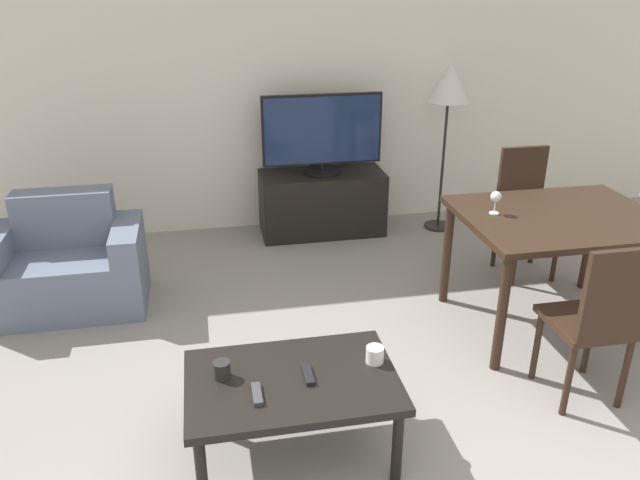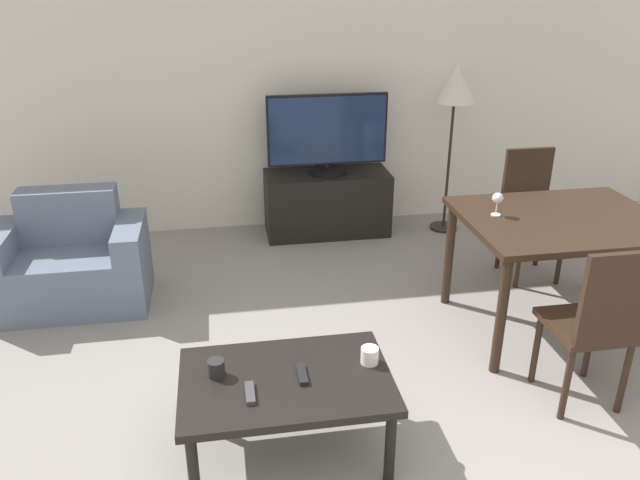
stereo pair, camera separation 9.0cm
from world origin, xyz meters
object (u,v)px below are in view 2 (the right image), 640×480
(dining_chair_far, at_px, (530,207))
(tv_stand, at_px, (327,203))
(remote_secondary, at_px, (302,374))
(dining_chair_near, at_px, (598,320))
(armchair, at_px, (71,264))
(wine_glass_center, at_px, (498,200))
(dining_table, at_px, (561,231))
(cup_colored_far, at_px, (370,355))
(remote_primary, at_px, (250,393))
(coffee_table, at_px, (286,386))
(cup_white_near, at_px, (216,368))
(tv, at_px, (327,134))
(floor_lamp, at_px, (455,89))

(dining_chair_far, bearing_deg, tv_stand, 143.19)
(remote_secondary, bearing_deg, dining_chair_near, 3.22)
(armchair, bearing_deg, wine_glass_center, -15.64)
(dining_table, distance_m, dining_chair_far, 0.83)
(tv_stand, height_order, remote_secondary, tv_stand)
(tv_stand, bearing_deg, cup_colored_far, -95.66)
(remote_primary, height_order, cup_colored_far, cup_colored_far)
(dining_table, xyz_separation_m, dining_chair_far, (0.21, 0.79, -0.15))
(coffee_table, bearing_deg, cup_white_near, 167.78)
(tv_stand, height_order, cup_colored_far, tv_stand)
(tv, distance_m, wine_glass_center, 1.86)
(coffee_table, distance_m, dining_chair_far, 2.62)
(coffee_table, xyz_separation_m, cup_white_near, (-0.31, 0.07, 0.09))
(tv_stand, distance_m, wine_glass_center, 1.95)
(dining_chair_far, relative_size, cup_white_near, 11.50)
(armchair, distance_m, wine_glass_center, 2.87)
(dining_chair_near, xyz_separation_m, remote_secondary, (-1.52, -0.09, -0.09))
(tv, xyz_separation_m, remote_secondary, (-0.59, -2.67, -0.44))
(armchair, bearing_deg, remote_primary, -58.39)
(tv, relative_size, floor_lamp, 0.70)
(dining_table, relative_size, cup_colored_far, 14.10)
(tv_stand, relative_size, coffee_table, 1.09)
(remote_primary, bearing_deg, dining_chair_far, 38.68)
(dining_table, bearing_deg, floor_lamp, 93.05)
(remote_primary, bearing_deg, tv, 73.13)
(tv, height_order, dining_table, tv)
(tv, bearing_deg, cup_colored_far, -95.67)
(coffee_table, relative_size, wine_glass_center, 6.70)
(dining_chair_far, bearing_deg, armchair, 178.85)
(cup_colored_far, height_order, wine_glass_center, wine_glass_center)
(dining_chair_near, bearing_deg, dining_table, 75.00)
(dining_chair_near, distance_m, dining_chair_far, 1.63)
(armchair, bearing_deg, coffee_table, -53.13)
(dining_chair_near, relative_size, cup_colored_far, 11.16)
(armchair, xyz_separation_m, dining_table, (3.10, -0.85, 0.39))
(remote_primary, bearing_deg, wine_glass_center, 33.86)
(tv, bearing_deg, cup_white_near, -110.71)
(floor_lamp, height_order, cup_colored_far, floor_lamp)
(dining_table, relative_size, floor_lamp, 0.83)
(wine_glass_center, bearing_deg, floor_lamp, 79.26)
(remote_secondary, bearing_deg, tv, 77.48)
(dining_chair_near, relative_size, remote_primary, 6.34)
(tv, relative_size, remote_primary, 6.74)
(armchair, distance_m, dining_table, 3.24)
(armchair, height_order, dining_chair_far, dining_chair_far)
(armchair, height_order, cup_white_near, armchair)
(dining_table, relative_size, dining_chair_near, 1.26)
(wine_glass_center, bearing_deg, tv, 113.70)
(tv, relative_size, dining_chair_near, 1.06)
(dining_chair_far, relative_size, remote_secondary, 6.34)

